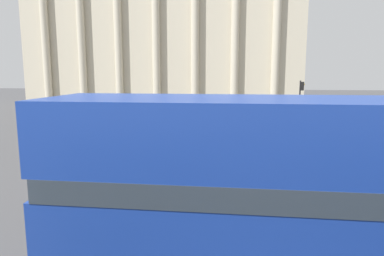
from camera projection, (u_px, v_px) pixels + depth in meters
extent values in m
cylinder|color=black|center=(140.00, 240.00, 8.62)|extent=(1.05, 0.22, 1.05)
cube|color=navy|center=(331.00, 238.00, 6.76)|extent=(11.31, 2.45, 1.87)
cube|color=#2D3842|center=(335.00, 182.00, 6.58)|extent=(11.08, 2.48, 0.45)
cube|color=navy|center=(338.00, 135.00, 6.43)|extent=(11.31, 2.45, 1.38)
cube|color=beige|center=(169.00, 17.00, 47.03)|extent=(33.89, 15.92, 24.64)
cylinder|color=beige|center=(44.00, 24.00, 40.71)|extent=(0.90, 0.90, 20.95)
cylinder|color=beige|center=(80.00, 24.00, 40.16)|extent=(0.90, 0.90, 20.95)
cylinder|color=beige|center=(118.00, 23.00, 39.62)|extent=(0.90, 0.90, 20.95)
cylinder|color=beige|center=(156.00, 22.00, 39.08)|extent=(0.90, 0.90, 20.95)
cylinder|color=beige|center=(195.00, 22.00, 38.53)|extent=(0.90, 0.90, 20.95)
cylinder|color=beige|center=(235.00, 21.00, 37.99)|extent=(0.90, 0.90, 20.95)
cylinder|color=beige|center=(277.00, 20.00, 37.44)|extent=(0.90, 0.90, 20.95)
cylinder|color=black|center=(371.00, 156.00, 12.49)|extent=(0.12, 0.12, 3.37)
cube|color=black|center=(379.00, 123.00, 12.27)|extent=(0.20, 0.24, 0.70)
sphere|color=green|center=(383.00, 119.00, 12.23)|extent=(0.14, 0.14, 0.14)
cylinder|color=black|center=(301.00, 126.00, 20.03)|extent=(0.12, 0.12, 3.25)
cube|color=black|center=(305.00, 106.00, 19.82)|extent=(0.20, 0.24, 0.70)
sphere|color=red|center=(307.00, 104.00, 19.79)|extent=(0.14, 0.14, 0.14)
cylinder|color=black|center=(299.00, 106.00, 28.14)|extent=(0.12, 0.12, 4.11)
cube|color=black|center=(303.00, 86.00, 27.86)|extent=(0.20, 0.24, 0.70)
sphere|color=gold|center=(304.00, 84.00, 27.83)|extent=(0.14, 0.14, 0.14)
cylinder|color=black|center=(234.00, 149.00, 20.18)|extent=(0.60, 0.18, 0.60)
cylinder|color=black|center=(234.00, 156.00, 18.46)|extent=(0.60, 0.18, 0.60)
cylinder|color=black|center=(187.00, 147.00, 20.52)|extent=(0.60, 0.18, 0.60)
cylinder|color=black|center=(183.00, 154.00, 18.80)|extent=(0.60, 0.18, 0.60)
cube|color=maroon|center=(210.00, 147.00, 19.45)|extent=(4.20, 1.75, 0.55)
cube|color=#2D3842|center=(206.00, 137.00, 19.39)|extent=(1.89, 1.61, 0.50)
cylinder|color=black|center=(333.00, 134.00, 25.13)|extent=(0.60, 0.18, 0.60)
cylinder|color=black|center=(340.00, 138.00, 23.42)|extent=(0.60, 0.18, 0.60)
cylinder|color=black|center=(294.00, 133.00, 25.47)|extent=(0.60, 0.18, 0.60)
cylinder|color=black|center=(298.00, 137.00, 23.75)|extent=(0.60, 0.18, 0.60)
cube|color=#B2B5BA|center=(316.00, 132.00, 24.40)|extent=(4.20, 1.75, 0.55)
cube|color=#2D3842|center=(314.00, 124.00, 24.34)|extent=(1.89, 1.61, 0.50)
cylinder|color=#282B33|center=(291.00, 120.00, 31.49)|extent=(0.14, 0.14, 0.88)
cylinder|color=#282B33|center=(293.00, 120.00, 31.46)|extent=(0.14, 0.14, 0.88)
cylinder|color=slate|center=(292.00, 112.00, 31.35)|extent=(0.32, 0.32, 0.70)
sphere|color=tan|center=(292.00, 107.00, 31.28)|extent=(0.24, 0.24, 0.24)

